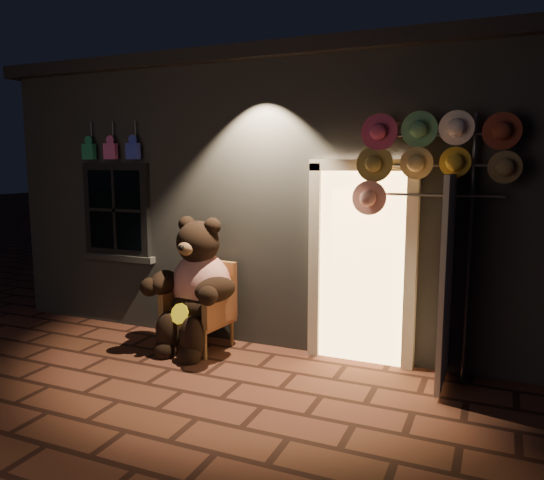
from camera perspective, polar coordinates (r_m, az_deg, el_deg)
The scene contains 5 objects.
ground at distance 5.31m, azimuth -9.61°, elevation -15.71°, with size 60.00×60.00×0.00m, color brown.
shop_building at distance 8.49m, azimuth 4.96°, elevation 5.41°, with size 7.30×5.95×3.51m.
wicker_armchair at distance 6.32m, azimuth -7.45°, elevation -6.93°, with size 0.75×0.69×1.01m.
teddy_bear at distance 6.16m, azimuth -8.18°, elevation -5.08°, with size 1.16×0.95×1.60m.
hat_rack at distance 5.37m, azimuth 16.65°, elevation 8.48°, with size 1.49×0.22×2.63m.
Camera 1 is at (2.68, -4.05, 2.14)m, focal length 35.00 mm.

